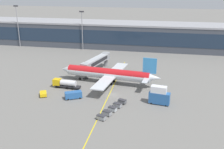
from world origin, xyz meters
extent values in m
plane|color=slate|center=(0.00, 0.00, 0.00)|extent=(700.00, 700.00, 0.00)
cube|color=yellow|center=(-1.33, 2.00, 0.00)|extent=(1.89, 79.99, 0.01)
cube|color=#424751|center=(0.36, 75.13, 7.12)|extent=(206.73, 21.79, 14.23)
cube|color=#1E2D42|center=(0.36, 64.17, 7.83)|extent=(200.53, 0.16, 7.97)
cube|color=#99999E|center=(0.36, 75.13, 14.73)|extent=(210.86, 22.23, 1.00)
cylinder|color=silver|center=(-4.24, 11.10, 3.95)|extent=(34.42, 7.88, 3.97)
cylinder|color=red|center=(-4.24, 11.10, 4.30)|extent=(33.72, 7.65, 3.81)
cone|color=silver|center=(-22.60, 13.23, 3.95)|extent=(4.37, 4.20, 3.77)
cone|color=silver|center=(14.31, 8.94, 4.34)|extent=(5.12, 3.90, 3.37)
cube|color=#388CD1|center=(12.24, 9.18, 8.90)|extent=(5.16, 0.95, 5.95)
cube|color=silver|center=(11.29, 5.30, 4.54)|extent=(2.72, 6.53, 0.24)
cube|color=silver|center=(12.20, 13.18, 4.54)|extent=(2.72, 6.53, 0.24)
cube|color=silver|center=(-3.81, 1.82, 3.65)|extent=(6.43, 14.82, 0.40)
cube|color=silver|center=(-1.70, 20.02, 3.65)|extent=(6.43, 14.82, 0.40)
cylinder|color=#939399|center=(-4.51, 4.50, 2.26)|extent=(3.28, 2.52, 2.18)
cylinder|color=#939399|center=(-2.99, 17.57, 2.26)|extent=(3.28, 2.52, 2.18)
cylinder|color=black|center=(-16.47, 12.52, 0.50)|extent=(1.04, 0.51, 1.00)
cylinder|color=slate|center=(-16.47, 12.52, 1.48)|extent=(0.20, 0.20, 1.96)
cylinder|color=black|center=(-2.41, 9.09, 0.50)|extent=(1.04, 0.51, 1.00)
cylinder|color=slate|center=(-2.41, 9.09, 1.48)|extent=(0.20, 0.20, 1.96)
cylinder|color=black|center=(-2.00, 12.63, 0.50)|extent=(1.04, 0.51, 1.00)
cylinder|color=slate|center=(-2.00, 12.63, 1.48)|extent=(0.20, 0.20, 1.96)
cube|color=#B2B7BC|center=(-12.26, 23.81, 5.25)|extent=(7.26, 19.56, 2.80)
cube|color=#232328|center=(-12.21, 23.80, 5.25)|extent=(6.69, 16.57, 1.54)
cube|color=#9EA3A8|center=(-14.43, 14.36, 5.25)|extent=(4.22, 3.92, 2.94)
cylinder|color=#4C4C51|center=(-14.43, 14.36, 1.92)|extent=(0.70, 0.70, 3.85)
cube|color=#262628|center=(-14.43, 14.36, 0.15)|extent=(2.16, 2.16, 0.30)
cylinder|color=gray|center=(-10.09, 33.25, 5.25)|extent=(3.90, 3.90, 3.08)
cylinder|color=gray|center=(-10.09, 33.25, 1.92)|extent=(1.80, 1.80, 3.85)
cube|color=#232326|center=(-18.16, 2.96, 0.75)|extent=(10.14, 3.13, 0.50)
cube|color=yellow|center=(-22.55, 3.24, 2.00)|extent=(2.95, 2.67, 2.50)
cube|color=black|center=(-23.81, 3.32, 2.50)|extent=(0.31, 2.31, 1.12)
cylinder|color=silver|center=(-17.88, 2.94, 2.10)|extent=(6.13, 2.58, 2.20)
cylinder|color=black|center=(-22.07, 2.02, 0.50)|extent=(1.02, 0.41, 1.00)
cylinder|color=black|center=(-21.92, 4.39, 0.50)|extent=(1.02, 0.41, 1.00)
cylinder|color=black|center=(-17.94, 1.76, 0.50)|extent=(1.02, 0.41, 1.00)
cylinder|color=black|center=(-17.79, 4.13, 0.50)|extent=(1.02, 0.41, 1.00)
cylinder|color=black|center=(-15.84, 1.62, 0.50)|extent=(1.02, 0.41, 1.00)
cylinder|color=black|center=(-15.69, 3.99, 0.50)|extent=(1.02, 0.41, 1.00)
cube|color=#285B9E|center=(16.61, -4.42, 2.20)|extent=(7.10, 3.48, 3.80)
cube|color=silver|center=(16.27, -4.37, 5.20)|extent=(5.40, 3.11, 2.20)
cylinder|color=black|center=(19.13, -3.66, 0.30)|extent=(0.63, 0.34, 0.60)
cylinder|color=black|center=(18.79, -5.89, 0.30)|extent=(0.63, 0.34, 0.60)
cylinder|color=black|center=(14.42, -2.95, 0.30)|extent=(0.63, 0.34, 0.60)
cylinder|color=black|center=(14.09, -5.18, 0.30)|extent=(0.63, 0.34, 0.60)
cube|color=#285B9E|center=(-12.79, -5.87, 1.40)|extent=(6.19, 4.79, 2.20)
cube|color=black|center=(-11.52, -5.18, 1.79)|extent=(2.77, 2.79, 0.66)
cylinder|color=black|center=(-11.50, -3.99, 0.30)|extent=(0.65, 0.51, 0.60)
cylinder|color=black|center=(-10.51, -5.81, 0.30)|extent=(0.65, 0.51, 0.60)
cylinder|color=black|center=(-15.07, -5.93, 0.30)|extent=(0.65, 0.51, 0.60)
cylinder|color=black|center=(-14.08, -7.75, 0.30)|extent=(0.65, 0.51, 0.60)
cube|color=yellow|center=(-24.07, -5.92, 0.85)|extent=(3.77, 4.43, 1.10)
cube|color=black|center=(-23.64, -6.77, 1.04)|extent=(2.45, 2.12, 0.33)
cylinder|color=black|center=(-22.54, -6.64, 0.30)|extent=(0.49, 0.65, 0.60)
cylinder|color=black|center=(-24.39, -7.57, 0.30)|extent=(0.49, 0.65, 0.60)
cylinder|color=black|center=(-23.75, -4.27, 0.30)|extent=(0.49, 0.65, 0.60)
cylinder|color=black|center=(-25.59, -5.20, 0.30)|extent=(0.49, 0.65, 0.60)
cube|color=gray|center=(0.30, -18.71, 0.73)|extent=(2.95, 2.28, 1.10)
cube|color=#333338|center=(0.30, -18.71, 1.43)|extent=(3.01, 2.32, 0.10)
cylinder|color=black|center=(-0.93, -19.07, 0.18)|extent=(0.38, 0.23, 0.36)
cylinder|color=black|center=(-0.44, -17.65, 0.18)|extent=(0.38, 0.23, 0.36)
cylinder|color=black|center=(1.03, -19.76, 0.18)|extent=(0.38, 0.23, 0.36)
cylinder|color=black|center=(1.53, -18.34, 0.18)|extent=(0.38, 0.23, 0.36)
cube|color=gray|center=(1.35, -15.69, 0.73)|extent=(2.95, 2.28, 1.10)
cube|color=#333338|center=(1.35, -15.69, 1.43)|extent=(3.01, 2.32, 0.10)
cylinder|color=black|center=(0.13, -16.05, 0.18)|extent=(0.38, 0.23, 0.36)
cylinder|color=black|center=(0.62, -14.63, 0.18)|extent=(0.38, 0.23, 0.36)
cylinder|color=black|center=(2.09, -16.74, 0.18)|extent=(0.38, 0.23, 0.36)
cylinder|color=black|center=(2.58, -15.32, 0.18)|extent=(0.38, 0.23, 0.36)
cube|color=#B2B7BC|center=(2.41, -12.67, 0.73)|extent=(2.95, 2.28, 1.10)
cube|color=#333338|center=(2.41, -12.67, 1.43)|extent=(3.01, 2.32, 0.10)
cylinder|color=black|center=(1.18, -13.03, 0.18)|extent=(0.38, 0.23, 0.36)
cylinder|color=black|center=(1.68, -11.61, 0.18)|extent=(0.38, 0.23, 0.36)
cylinder|color=black|center=(3.15, -13.72, 0.18)|extent=(0.38, 0.23, 0.36)
cylinder|color=black|center=(3.64, -12.30, 0.18)|extent=(0.38, 0.23, 0.36)
cube|color=gray|center=(3.47, -9.65, 0.73)|extent=(2.95, 2.28, 1.10)
cube|color=#333338|center=(3.47, -9.65, 1.43)|extent=(3.01, 2.32, 0.10)
cylinder|color=black|center=(2.24, -10.01, 0.18)|extent=(0.38, 0.23, 0.36)
cylinder|color=black|center=(2.74, -8.59, 0.18)|extent=(0.38, 0.23, 0.36)
cylinder|color=black|center=(4.20, -10.70, 0.18)|extent=(0.38, 0.23, 0.36)
cylinder|color=black|center=(4.70, -9.28, 0.18)|extent=(0.38, 0.23, 0.36)
cube|color=#595B60|center=(4.53, -6.63, 0.73)|extent=(2.95, 2.28, 1.10)
cube|color=#333338|center=(4.53, -6.63, 1.43)|extent=(3.01, 2.32, 0.10)
cylinder|color=black|center=(3.30, -6.99, 0.18)|extent=(0.38, 0.23, 0.36)
cylinder|color=black|center=(3.79, -5.57, 0.18)|extent=(0.38, 0.23, 0.36)
cylinder|color=black|center=(5.26, -7.68, 0.18)|extent=(0.38, 0.23, 0.36)
cylinder|color=black|center=(5.76, -6.26, 0.18)|extent=(0.38, 0.23, 0.36)
cylinder|color=gray|center=(-72.36, 63.13, 12.29)|extent=(0.44, 0.44, 24.59)
cube|color=#333338|center=(-72.36, 63.13, 24.99)|extent=(2.80, 0.50, 0.80)
cylinder|color=gray|center=(-31.01, 63.13, 11.03)|extent=(0.44, 0.44, 22.07)
cube|color=#333338|center=(-31.01, 63.13, 22.47)|extent=(2.80, 0.50, 0.80)
camera|label=1|loc=(17.20, -85.97, 38.26)|focal=42.45mm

